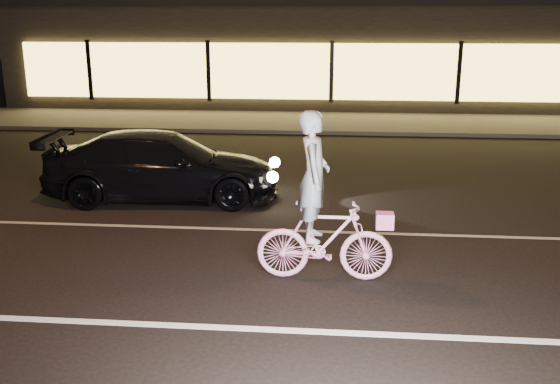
# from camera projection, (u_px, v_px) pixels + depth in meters

# --- Properties ---
(ground) EXTENTS (90.00, 90.00, 0.00)m
(ground) POSITION_uv_depth(u_px,v_px,m) (318.00, 279.00, 8.67)
(ground) COLOR black
(ground) RESTS_ON ground
(lane_stripe_near) EXTENTS (60.00, 0.12, 0.01)m
(lane_stripe_near) POSITION_uv_depth(u_px,v_px,m) (314.00, 332.00, 7.23)
(lane_stripe_near) COLOR silver
(lane_stripe_near) RESTS_ON ground
(lane_stripe_far) EXTENTS (60.00, 0.10, 0.01)m
(lane_stripe_far) POSITION_uv_depth(u_px,v_px,m) (322.00, 232.00, 10.58)
(lane_stripe_far) COLOR gray
(lane_stripe_far) RESTS_ON ground
(sidewalk) EXTENTS (30.00, 4.00, 0.12)m
(sidewalk) POSITION_uv_depth(u_px,v_px,m) (330.00, 123.00, 21.11)
(sidewalk) COLOR #383533
(sidewalk) RESTS_ON ground
(storefront) EXTENTS (25.40, 8.42, 4.20)m
(storefront) POSITION_uv_depth(u_px,v_px,m) (333.00, 50.00, 26.26)
(storefront) COLOR black
(storefront) RESTS_ON ground
(cyclist) EXTENTS (1.87, 0.64, 2.36)m
(cyclist) POSITION_uv_depth(u_px,v_px,m) (322.00, 222.00, 8.46)
(cyclist) COLOR #FF3B9B
(cyclist) RESTS_ON ground
(sedan) EXTENTS (4.72, 2.17, 1.34)m
(sedan) POSITION_uv_depth(u_px,v_px,m) (163.00, 166.00, 12.35)
(sedan) COLOR black
(sedan) RESTS_ON ground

